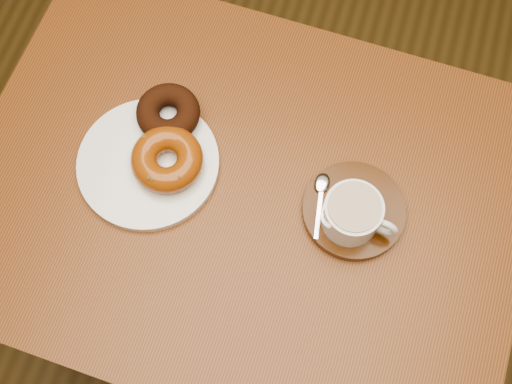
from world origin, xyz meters
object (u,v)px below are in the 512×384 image
(donut_plate, at_px, (148,163))
(coffee_cup, at_px, (353,214))
(cafe_table, at_px, (245,220))
(saucer, at_px, (354,211))

(donut_plate, bearing_deg, coffee_cup, -0.69)
(cafe_table, xyz_separation_m, donut_plate, (-0.16, 0.00, 0.14))
(saucer, xyz_separation_m, coffee_cup, (-0.00, -0.02, 0.04))
(donut_plate, relative_size, saucer, 1.42)
(saucer, distance_m, coffee_cup, 0.04)
(cafe_table, bearing_deg, coffee_cup, 1.45)
(cafe_table, distance_m, saucer, 0.22)
(coffee_cup, bearing_deg, saucer, 93.58)
(cafe_table, xyz_separation_m, saucer, (0.17, 0.02, 0.14))
(cafe_table, bearing_deg, saucer, 8.06)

